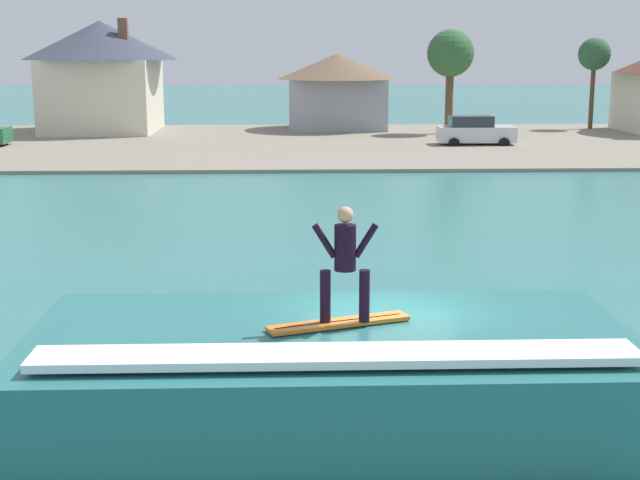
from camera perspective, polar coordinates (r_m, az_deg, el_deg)
ground_plane at (r=15.47m, az=3.90°, el=-9.92°), size 260.00×260.00×0.00m
wave_crest at (r=14.18m, az=0.71°, el=-8.50°), size 9.21×4.63×1.70m
surfboard at (r=13.65m, az=1.18°, el=-5.20°), size 2.20×1.09×0.06m
surfer at (r=13.36m, az=1.57°, el=-1.15°), size 0.98×0.32×1.73m
shoreline_bank at (r=55.48m, az=-0.48°, el=6.05°), size 120.00×25.56×0.17m
car_far_shore at (r=54.77m, az=9.64°, el=6.72°), size 4.49×2.06×1.86m
house_with_chimney at (r=64.20m, az=-13.48°, el=10.29°), size 10.33×10.33×7.65m
house_small_cottage at (r=64.43m, az=1.06°, el=9.55°), size 8.27×8.27×5.36m
tree_tall_bare at (r=61.58m, az=8.14°, el=11.35°), size 3.08×3.08×6.94m
tree_short_bushy at (r=67.29m, az=16.75°, el=10.95°), size 2.23×2.23×6.44m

